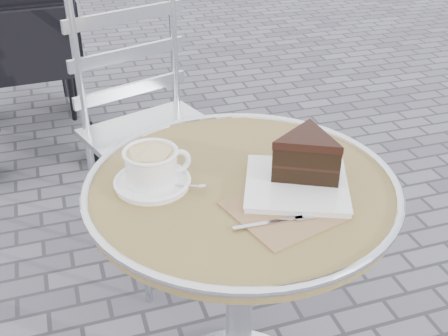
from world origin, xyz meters
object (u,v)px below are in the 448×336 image
object	(u,v)px
cappuccino_set	(153,170)
baby_stroller	(21,41)
cafe_table	(240,241)
bistro_chair	(143,103)
cake_plate_set	(304,163)

from	to	relation	value
cappuccino_set	baby_stroller	world-z (taller)	baby_stroller
cappuccino_set	cafe_table	bearing A→B (deg)	-20.09
cafe_table	bistro_chair	world-z (taller)	bistro_chair
cappuccino_set	bistro_chair	size ratio (longest dim) A/B	0.19
cake_plate_set	baby_stroller	xyz separation A→B (m)	(-0.62, 1.96, -0.27)
cafe_table	cake_plate_set	distance (m)	0.26
bistro_chair	baby_stroller	size ratio (longest dim) A/B	0.85
baby_stroller	bistro_chair	bearing A→B (deg)	-72.65
cake_plate_set	baby_stroller	size ratio (longest dim) A/B	0.31
cappuccino_set	cake_plate_set	size ratio (longest dim) A/B	0.53
cafe_table	cake_plate_set	size ratio (longest dim) A/B	2.09
cake_plate_set	baby_stroller	bearing A→B (deg)	130.58
bistro_chair	baby_stroller	distance (m)	1.20
cafe_table	cake_plate_set	world-z (taller)	cake_plate_set
cafe_table	cappuccino_set	size ratio (longest dim) A/B	3.95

